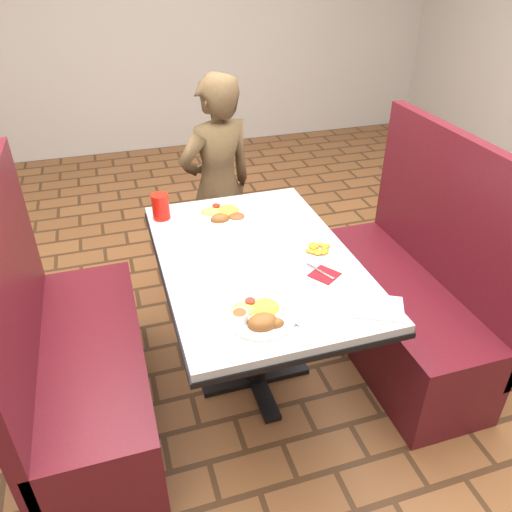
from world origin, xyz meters
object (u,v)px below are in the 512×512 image
at_px(far_dinner_plate, 223,213).
at_px(red_tumbler, 161,207).
at_px(dining_table, 256,274).
at_px(booth_bench_right, 404,300).
at_px(diner_person, 218,188).
at_px(near_dinner_plate, 260,313).
at_px(plantain_plate, 318,251).
at_px(booth_bench_left, 80,367).

height_order(far_dinner_plate, red_tumbler, red_tumbler).
relative_size(dining_table, booth_bench_right, 1.01).
distance_m(booth_bench_right, far_dinner_plate, 1.03).
xyz_separation_m(diner_person, near_dinner_plate, (-0.16, -1.31, 0.12)).
xyz_separation_m(far_dinner_plate, red_tumbler, (-0.29, 0.08, 0.04)).
height_order(dining_table, booth_bench_right, booth_bench_right).
relative_size(plantain_plate, red_tumbler, 1.36).
xyz_separation_m(dining_table, near_dinner_plate, (-0.11, -0.40, 0.12)).
distance_m(dining_table, booth_bench_right, 0.86).
relative_size(booth_bench_left, far_dinner_plate, 4.44).
distance_m(booth_bench_left, booth_bench_right, 1.60).
height_order(diner_person, red_tumbler, diner_person).
height_order(booth_bench_right, red_tumbler, booth_bench_right).
distance_m(far_dinner_plate, plantain_plate, 0.54).
xyz_separation_m(dining_table, plantain_plate, (0.27, -0.05, 0.11)).
relative_size(booth_bench_right, red_tumbler, 9.66).
bearing_deg(far_dinner_plate, booth_bench_right, -24.40).
height_order(plantain_plate, red_tumbler, red_tumbler).
xyz_separation_m(booth_bench_left, plantain_plate, (1.06, -0.05, 0.43)).
height_order(booth_bench_right, diner_person, diner_person).
bearing_deg(plantain_plate, booth_bench_right, 5.85).
distance_m(diner_person, near_dinner_plate, 1.32).
distance_m(dining_table, near_dinner_plate, 0.44).
distance_m(booth_bench_left, diner_person, 1.28).
height_order(far_dinner_plate, plantain_plate, far_dinner_plate).
relative_size(booth_bench_left, diner_person, 0.91).
bearing_deg(booth_bench_right, booth_bench_left, 180.00).
bearing_deg(near_dinner_plate, booth_bench_left, 149.55).
bearing_deg(plantain_plate, dining_table, 168.37).
height_order(near_dinner_plate, plantain_plate, near_dinner_plate).
height_order(dining_table, far_dinner_plate, far_dinner_plate).
relative_size(diner_person, far_dinner_plate, 4.89).
bearing_deg(diner_person, booth_bench_right, 111.17).
relative_size(far_dinner_plate, plantain_plate, 1.60).
distance_m(diner_person, far_dinner_plate, 0.54).
bearing_deg(far_dinner_plate, plantain_plate, -54.55).
xyz_separation_m(booth_bench_left, booth_bench_right, (1.60, 0.00, 0.00)).
height_order(dining_table, booth_bench_left, booth_bench_left).
bearing_deg(red_tumbler, far_dinner_plate, -15.83).
distance_m(booth_bench_left, plantain_plate, 1.15).
distance_m(near_dinner_plate, plantain_plate, 0.51).
bearing_deg(red_tumbler, near_dinner_plate, -75.70).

